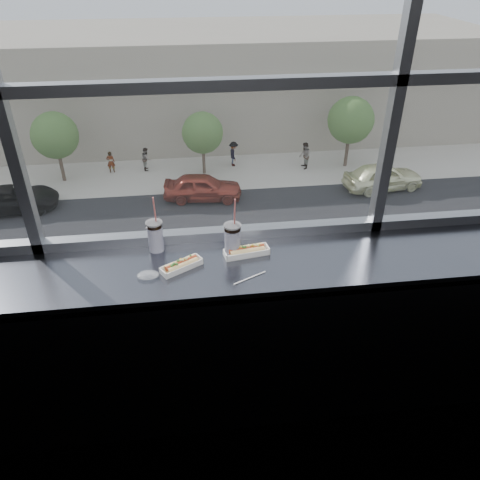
{
  "coord_description": "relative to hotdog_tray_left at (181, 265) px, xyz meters",
  "views": [
    {
      "loc": [
        -0.14,
        -0.87,
        2.59
      ],
      "look_at": [
        0.13,
        1.23,
        1.25
      ],
      "focal_mm": 35.0,
      "sensor_mm": 36.0,
      "label": 1
    }
  ],
  "objects": [
    {
      "name": "tree_center",
      "position": [
        1.4,
        28.29,
        -9.17
      ],
      "size": [
        2.79,
        2.79,
        4.36
      ],
      "color": "#47382B",
      "rests_on": "far_sidewalk"
    },
    {
      "name": "soda_cup_left",
      "position": [
        -0.14,
        0.2,
        0.08
      ],
      "size": [
        0.1,
        0.1,
        0.35
      ],
      "color": "white",
      "rests_on": "counter"
    },
    {
      "name": "car_far_b",
      "position": [
        1.08,
        24.29,
        -10.97
      ],
      "size": [
        3.41,
        6.8,
        2.18
      ],
      "primitive_type": "imported",
      "rotation": [
        0.0,
        0.0,
        1.46
      ],
      "color": "#9E3223",
      "rests_on": "street_asphalt"
    },
    {
      "name": "tree_left",
      "position": [
        -8.12,
        28.29,
        -8.92
      ],
      "size": [
        3.03,
        3.03,
        4.73
      ],
      "color": "#47382B",
      "rests_on": "far_sidewalk"
    },
    {
      "name": "window_mullions",
      "position": [
        0.19,
        0.29,
        1.18
      ],
      "size": [
        6.0,
        0.08,
        2.4
      ],
      "primitive_type": null,
      "color": "gray",
      "rests_on": "ground"
    },
    {
      "name": "car_far_a",
      "position": [
        -10.32,
        24.29,
        -11.07
      ],
      "size": [
        3.11,
        6.17,
        1.98
      ],
      "primitive_type": "imported",
      "rotation": [
        0.0,
        0.0,
        1.68
      ],
      "color": "black",
      "rests_on": "street_asphalt"
    },
    {
      "name": "counter",
      "position": [
        0.19,
        0.01,
        -0.05
      ],
      "size": [
        6.0,
        0.55,
        0.06
      ],
      "primitive_type": "cube",
      "color": "#5A5C67",
      "rests_on": "ground"
    },
    {
      "name": "pedestrian_c",
      "position": [
        3.61,
        29.35,
        -11.01
      ],
      "size": [
        0.71,
        0.95,
        2.14
      ],
      "primitive_type": "imported",
      "rotation": [
        0.0,
        0.0,
        1.57
      ],
      "color": "#66605B",
      "rests_on": "far_sidewalk"
    },
    {
      "name": "tree_right",
      "position": [
        11.63,
        28.29,
        -8.72
      ],
      "size": [
        3.21,
        3.21,
        5.01
      ],
      "color": "#47382B",
      "rests_on": "far_sidewalk"
    },
    {
      "name": "counter_fascia",
      "position": [
        0.19,
        -0.24,
        -0.57
      ],
      "size": [
        6.0,
        0.04,
        1.04
      ],
      "primitive_type": "cube",
      "color": "#5A5C67",
      "rests_on": "ground"
    },
    {
      "name": "street_asphalt",
      "position": [
        0.19,
        20.29,
        -12.09
      ],
      "size": [
        80.0,
        10.0,
        0.06
      ],
      "primitive_type": "cube",
      "color": "black",
      "rests_on": "plaza_ground"
    },
    {
      "name": "car_near_c",
      "position": [
        -0.5,
        16.29,
        -10.91
      ],
      "size": [
        3.82,
        7.28,
        2.32
      ],
      "primitive_type": "imported",
      "rotation": [
        0.0,
        0.0,
        1.71
      ],
      "color": "maroon",
      "rests_on": "street_asphalt"
    },
    {
      "name": "window_glass",
      "position": [
        0.19,
        0.31,
        1.18
      ],
      "size": [
        6.0,
        0.0,
        6.0
      ],
      "primitive_type": "plane",
      "rotation": [
        1.57,
        0.0,
        0.0
      ],
      "color": "silver",
      "rests_on": "ground"
    },
    {
      "name": "car_near_d",
      "position": [
        6.09,
        16.29,
        -11.14
      ],
      "size": [
        2.9,
        5.76,
        1.85
      ],
      "primitive_type": "imported",
      "rotation": [
        0.0,
        0.0,
        1.68
      ],
      "color": "beige",
      "rests_on": "street_asphalt"
    },
    {
      "name": "loose_straw",
      "position": [
        0.35,
        -0.14,
        -0.02
      ],
      "size": [
        0.18,
        0.1,
        0.01
      ],
      "primitive_type": "cylinder",
      "rotation": [
        0.0,
        1.57,
        0.46
      ],
      "color": "white",
      "rests_on": "counter"
    },
    {
      "name": "soda_cup_right",
      "position": [
        0.29,
        0.11,
        0.08
      ],
      "size": [
        0.1,
        0.1,
        0.36
      ],
      "color": "white",
      "rests_on": "counter"
    },
    {
      "name": "hotdog_tray_left",
      "position": [
        0.0,
        0.0,
        0.0
      ],
      "size": [
        0.24,
        0.19,
        0.06
      ],
      "rotation": [
        0.0,
        0.0,
        0.53
      ],
      "color": "white",
      "rests_on": "counter"
    },
    {
      "name": "hotdog_tray_right",
      "position": [
        0.37,
        0.09,
        0.0
      ],
      "size": [
        0.27,
        0.12,
        0.06
      ],
      "rotation": [
        0.0,
        0.0,
        0.16
      ],
      "color": "white",
      "rests_on": "counter"
    },
    {
      "name": "plaza_near",
      "position": [
        0.19,
        7.29,
        -12.1
      ],
      "size": [
        50.0,
        14.0,
        0.04
      ],
      "primitive_type": "cube",
      "color": "#B9B2A4",
      "rests_on": "plaza_ground"
    },
    {
      "name": "wall_back_lower",
      "position": [
        0.19,
        0.29,
        -0.57
      ],
      "size": [
        6.0,
        0.0,
        6.0
      ],
      "primitive_type": "plane",
      "rotation": [
        1.57,
        0.0,
        0.0
      ],
      "color": "black",
      "rests_on": "ground"
    },
    {
      "name": "pedestrian_a",
      "position": [
        -5.03,
        29.26,
        -11.16
      ],
      "size": [
        0.82,
        0.62,
        1.85
      ],
      "primitive_type": "imported",
      "rotation": [
        0.0,
        0.0,
        3.14
      ],
      "color": "#66605B",
      "rests_on": "far_sidewalk"
    },
    {
      "name": "plaza_ground",
      "position": [
        0.19,
        43.79,
        -12.12
      ],
      "size": [
        120.0,
        120.0,
        0.0
      ],
      "primitive_type": "plane",
      "color": "#B9B2A4",
      "rests_on": "ground"
    },
    {
      "name": "car_near_e",
      "position": [
        14.27,
        16.29,
        -11.1
      ],
      "size": [
        2.81,
        5.95,
        1.93
      ],
      "primitive_type": "imported",
      "rotation": [
        0.0,
        0.0,
        1.64
      ],
      "color": "#3049AD",
      "rests_on": "street_asphalt"
    },
    {
      "name": "pedestrian_d",
      "position": [
        8.55,
        28.22,
        -10.95
      ],
      "size": [
        0.76,
        1.01,
        2.27
      ],
      "primitive_type": "imported",
      "rotation": [
        0.0,
        0.0,
        4.71
      ],
      "color": "#66605B",
      "rests_on": "far_sidewalk"
    },
    {
      "name": "car_far_c",
      "position": [
        12.77,
        24.29,
        -10.9
      ],
      "size": [
        3.73,
        7.26,
        2.32
      ],
      "primitive_type": "imported",
      "rotation": [
        0.0,
        0.0,
        1.69
      ],
      "color": "#FEFECD",
      "rests_on": "street_asphalt"
    },
    {
      "name": "far_building",
      "position": [
        0.19,
        38.29,
        -8.12
      ],
      "size": [
        50.0,
        14.0,
        8.0
      ],
      "primitive_type": "cube",
      "color": "gray",
      "rests_on": "plaza_ground"
    },
    {
      "name": "wrapper",
      "position": [
        -0.18,
        -0.06,
        -0.01
      ],
      "size": [
        0.11,
        0.08,
        0.03
      ],
      "primitive_type": "ellipsoid",
      "color": "silver",
      "rests_on": "counter"
    },
    {
      "name": "pedestrian_b",
      "position": [
        -2.58,
        29.41,
        -11.11
      ],
      "size": [
        0.65,
        0.87,
        1.96
      ],
      "primitive_type": "imported",
      "rotation": [
        0.0,
        0.0,
        1.57
      ],
      "color": "#66605B",
      "rests_on": "far_sidewalk"
    },
    {
      "name": "far_sidewalk",
      "position": [
        0.19,
        28.29,
        -12.1
      ],
      "size": [
        80.0,
        6.0,
        0.04
      ],
      "primitive_type": "cube",
      "color": "#B9B2A4",
      "rests_on": "plaza_ground"
    },
    {
      "name": "car_near_b",
      "position": [
        -5.0,
        16.29,
        -11.03
      ],
      "size": [
        2.91,
        6.31,
        2.06
      ],
      "primitive_type": "imported",
      "rotation": [
        0.0,
        0.0,
        1.52
      ],
      "color": "black",
      "rests_on": "street_asphalt"
    }
  ]
}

